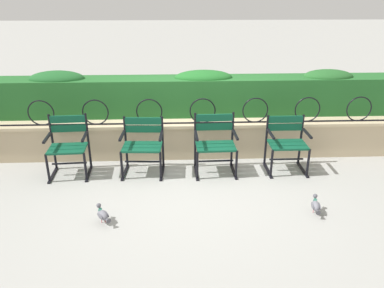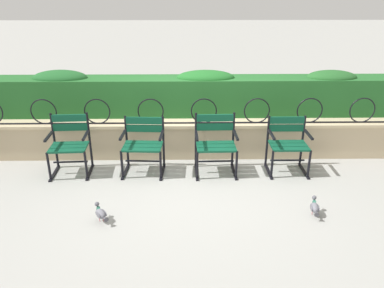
{
  "view_description": "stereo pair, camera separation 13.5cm",
  "coord_description": "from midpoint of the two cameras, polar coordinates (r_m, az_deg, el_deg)",
  "views": [
    {
      "loc": [
        -0.21,
        -4.85,
        2.63
      ],
      "look_at": [
        0.0,
        0.12,
        0.55
      ],
      "focal_mm": 35.05,
      "sensor_mm": 36.0,
      "label": 1
    },
    {
      "loc": [
        -0.07,
        -4.85,
        2.63
      ],
      "look_at": [
        0.0,
        0.12,
        0.55
      ],
      "focal_mm": 35.05,
      "sensor_mm": 36.0,
      "label": 2
    }
  ],
  "objects": [
    {
      "name": "hedge_row",
      "position": [
        6.47,
        0.43,
        7.63
      ],
      "size": [
        7.8,
        0.55,
        0.76
      ],
      "color": "#236028",
      "rests_on": "stone_wall"
    },
    {
      "name": "park_chair_leftmost",
      "position": [
        5.9,
        -17.51,
        0.1
      ],
      "size": [
        0.6,
        0.55,
        0.9
      ],
      "color": "#0F4C33",
      "rests_on": "ground"
    },
    {
      "name": "iron_arch_fence",
      "position": [
        6.01,
        -1.33,
        4.78
      ],
      "size": [
        7.41,
        0.02,
        0.42
      ],
      "color": "black",
      "rests_on": "stone_wall"
    },
    {
      "name": "ground_plane",
      "position": [
        5.52,
        0.72,
        -5.78
      ],
      "size": [
        60.0,
        60.0,
        0.0
      ],
      "primitive_type": "plane",
      "color": "#9E9E99"
    },
    {
      "name": "park_chair_rightmost",
      "position": [
        5.88,
        15.0,
        0.19
      ],
      "size": [
        0.59,
        0.52,
        0.83
      ],
      "color": "#0F4C33",
      "rests_on": "ground"
    },
    {
      "name": "pigeon_near_chairs",
      "position": [
        4.71,
        -12.89,
        -10.26
      ],
      "size": [
        0.21,
        0.25,
        0.22
      ],
      "color": "slate",
      "rests_on": "ground"
    },
    {
      "name": "park_chair_centre_left",
      "position": [
        5.69,
        -6.74,
        0.11
      ],
      "size": [
        0.64,
        0.55,
        0.84
      ],
      "color": "#0F4C33",
      "rests_on": "ground"
    },
    {
      "name": "pigeon_far_side",
      "position": [
        4.97,
        18.93,
        -9.12
      ],
      "size": [
        0.13,
        0.29,
        0.22
      ],
      "color": "slate",
      "rests_on": "ground"
    },
    {
      "name": "park_chair_centre_right",
      "position": [
        5.66,
        4.28,
        0.21
      ],
      "size": [
        0.63,
        0.54,
        0.89
      ],
      "color": "#0F4C33",
      "rests_on": "ground"
    },
    {
      "name": "stone_wall",
      "position": [
        6.24,
        0.51,
        0.8
      ],
      "size": [
        7.96,
        0.41,
        0.6
      ],
      "color": "tan",
      "rests_on": "ground"
    }
  ]
}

